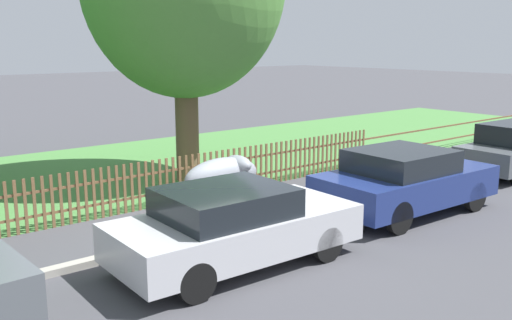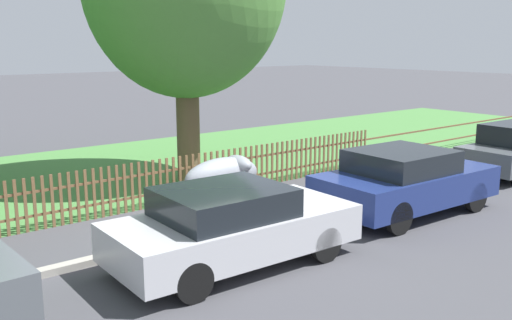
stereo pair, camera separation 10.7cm
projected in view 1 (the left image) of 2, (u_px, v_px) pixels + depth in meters
name	position (u px, v px, depth m)	size (l,w,h in m)	color
ground_plane	(229.00, 232.00, 10.84)	(120.00, 120.00, 0.00)	#424247
kerb_stone	(226.00, 228.00, 10.90)	(41.93, 0.20, 0.12)	#9E998E
grass_strip	(90.00, 174.00, 15.70)	(41.93, 8.03, 0.01)	#477F3D
park_fence	(163.00, 182.00, 12.56)	(41.93, 0.05, 1.06)	brown
parked_car_navy_estate	(233.00, 225.00, 9.14)	(4.11, 1.92, 1.31)	#BCBCC1
parked_car_red_compact	(405.00, 180.00, 11.99)	(4.09, 2.02, 1.37)	navy
covered_motorcycle	(224.00, 175.00, 12.66)	(2.04, 0.84, 1.06)	black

